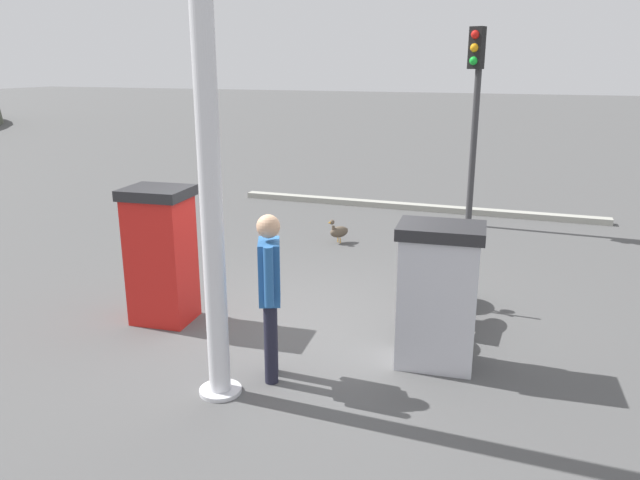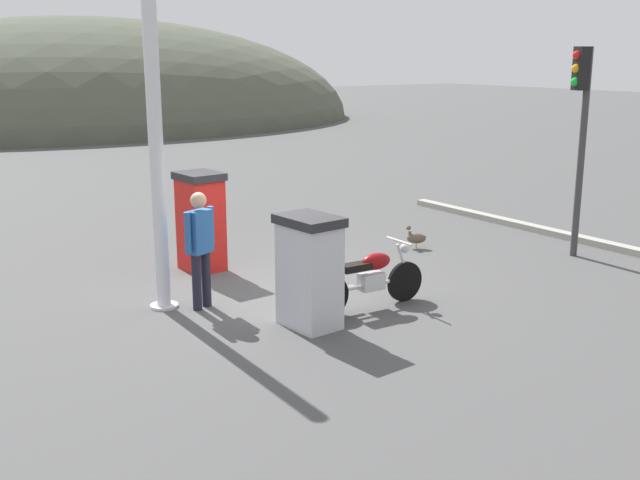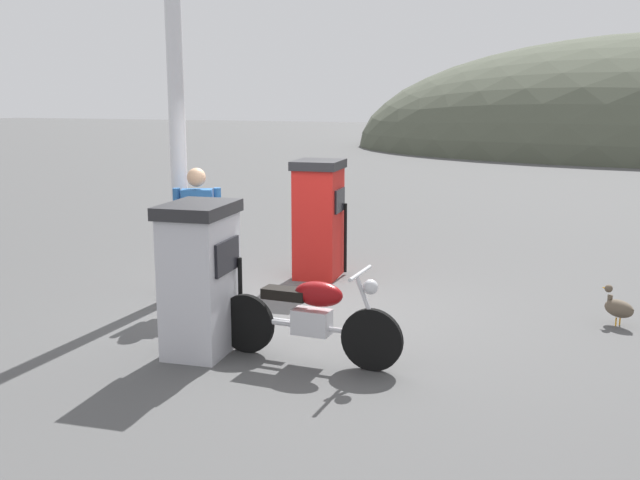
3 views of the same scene
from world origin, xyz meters
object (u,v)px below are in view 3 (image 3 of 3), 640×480
attendant_person (198,227)px  canopy_support_pole (177,127)px  motorcycle_near_pump (310,315)px  wandering_duck (618,307)px  fuel_pump_far (319,218)px  fuel_pump_near (200,278)px

attendant_person → canopy_support_pole: bearing=142.6°
motorcycle_near_pump → canopy_support_pole: size_ratio=0.43×
attendant_person → wandering_duck: attendant_person is taller
fuel_pump_far → canopy_support_pole: (-1.30, -1.47, 1.29)m
wandering_duck → canopy_support_pole: 5.55m
fuel_pump_near → fuel_pump_far: bearing=90.0°
fuel_pump_near → attendant_person: (-0.86, 1.47, 0.20)m
fuel_pump_near → canopy_support_pole: bearing=125.8°
attendant_person → canopy_support_pole: canopy_support_pole is taller
wandering_duck → canopy_support_pole: bearing=-173.9°
motorcycle_near_pump → fuel_pump_near: bearing=-173.5°
wandering_duck → canopy_support_pole: size_ratio=0.10×
wandering_duck → fuel_pump_near: bearing=-148.8°
attendant_person → wandering_duck: bearing=10.6°
fuel_pump_near → motorcycle_near_pump: bearing=6.5°
fuel_pump_near → wandering_duck: size_ratio=3.44×
motorcycle_near_pump → canopy_support_pole: 3.37m
motorcycle_near_pump → attendant_person: (-1.96, 1.34, 0.50)m
fuel_pump_far → wandering_duck: (3.88, -0.92, -0.62)m
fuel_pump_far → attendant_person: bearing=-115.5°
motorcycle_near_pump → canopy_support_pole: bearing=145.1°
fuel_pump_near → canopy_support_pole: canopy_support_pole is taller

